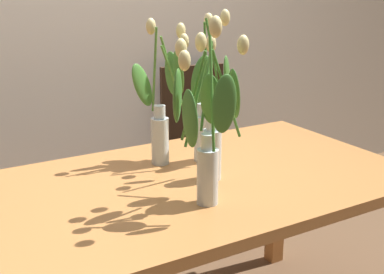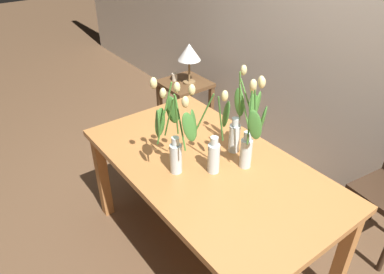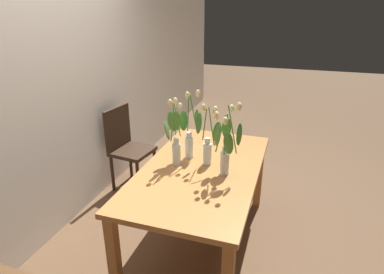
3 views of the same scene
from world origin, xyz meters
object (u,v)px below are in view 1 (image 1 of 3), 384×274
Objects in this scene: dining_table at (190,203)px; dining_chair at (199,135)px; tulip_vase_0 at (207,134)px; tulip_vase_1 at (163,109)px; tulip_vase_3 at (210,130)px; tulip_vase_2 at (207,114)px.

dining_table is 1.27m from dining_chair.
tulip_vase_0 is 1.08× the size of tulip_vase_1.
dining_table is 2.72× the size of tulip_vase_0.
tulip_vase_3 is at bearing -27.57° from dining_table.
tulip_vase_3 reaches higher than dining_table.
tulip_vase_0 is at bearing -124.88° from tulip_vase_3.
tulip_vase_0 is 1.54m from dining_chair.
dining_chair is at bearing 51.43° from tulip_vase_1.
tulip_vase_1 is at bearing 100.99° from tulip_vase_3.
dining_table is at bearing -122.64° from dining_chair.
tulip_vase_0 is at bearing -99.53° from tulip_vase_1.
tulip_vase_1 is 0.26m from tulip_vase_3.
dining_table is 1.72× the size of dining_chair.
tulip_vase_2 reaches higher than dining_table.
tulip_vase_1 is 0.17m from tulip_vase_2.
tulip_vase_2 is (0.16, 0.15, 0.28)m from dining_table.
dining_chair is (0.67, 0.84, -0.42)m from tulip_vase_1.
tulip_vase_2 is at bearing 57.96° from tulip_vase_0.
tulip_vase_2 is (0.15, -0.07, -0.02)m from tulip_vase_1.
tulip_vase_0 reaches higher than tulip_vase_1.
dining_chair is at bearing 60.47° from tulip_vase_2.
dining_chair is at bearing 60.54° from tulip_vase_3.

